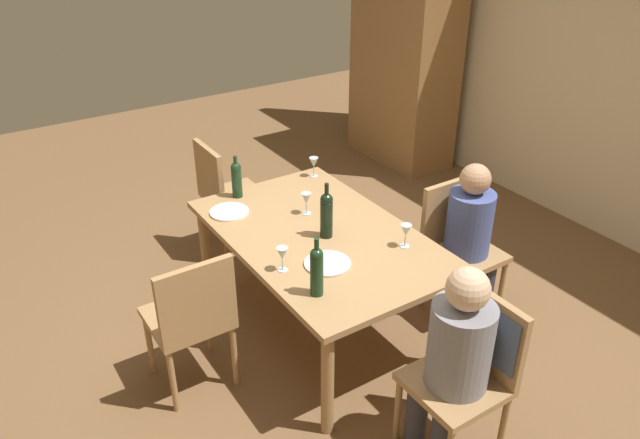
{
  "coord_description": "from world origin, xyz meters",
  "views": [
    {
      "loc": [
        2.79,
        -1.81,
        2.69
      ],
      "look_at": [
        0.0,
        0.0,
        0.83
      ],
      "focal_mm": 34.76,
      "sensor_mm": 36.0,
      "label": 1
    }
  ],
  "objects_px": {
    "dinner_plate_guest_left": "(229,212)",
    "wine_glass_near_left": "(406,231)",
    "wine_bottle_dark_red": "(326,214)",
    "dining_table": "(320,244)",
    "armoire_cabinet": "(405,55)",
    "chair_right_end": "(475,355)",
    "wine_glass_centre": "(282,254)",
    "wine_bottle_tall_green": "(317,270)",
    "wine_glass_far": "(314,163)",
    "chair_far_right": "(457,239)",
    "wine_glass_near_right": "(306,199)",
    "person_woman_host": "(471,232)",
    "person_man_bearded": "(455,355)",
    "wine_bottle_short_olive": "(237,178)",
    "chair_near": "(192,315)",
    "dinner_plate_host": "(327,263)",
    "chair_left_end": "(224,190)"
  },
  "relations": [
    {
      "from": "dinner_plate_guest_left",
      "to": "wine_glass_near_left",
      "type": "bearing_deg",
      "value": 36.15
    },
    {
      "from": "wine_bottle_dark_red",
      "to": "dinner_plate_guest_left",
      "type": "distance_m",
      "value": 0.72
    },
    {
      "from": "dining_table",
      "to": "dinner_plate_guest_left",
      "type": "distance_m",
      "value": 0.66
    },
    {
      "from": "armoire_cabinet",
      "to": "chair_right_end",
      "type": "height_order",
      "value": "armoire_cabinet"
    },
    {
      "from": "wine_glass_near_left",
      "to": "wine_glass_centre",
      "type": "height_order",
      "value": "same"
    },
    {
      "from": "armoire_cabinet",
      "to": "wine_bottle_tall_green",
      "type": "relative_size",
      "value": 6.35
    },
    {
      "from": "dining_table",
      "to": "wine_glass_far",
      "type": "relative_size",
      "value": 11.43
    },
    {
      "from": "armoire_cabinet",
      "to": "dinner_plate_guest_left",
      "type": "relative_size",
      "value": 8.41
    },
    {
      "from": "wine_bottle_dark_red",
      "to": "wine_bottle_tall_green",
      "type": "bearing_deg",
      "value": -38.41
    },
    {
      "from": "wine_glass_near_left",
      "to": "chair_far_right",
      "type": "bearing_deg",
      "value": 100.99
    },
    {
      "from": "wine_glass_near_right",
      "to": "dinner_plate_guest_left",
      "type": "xyz_separation_m",
      "value": [
        -0.29,
        -0.42,
        -0.1
      ]
    },
    {
      "from": "chair_right_end",
      "to": "person_woman_host",
      "type": "bearing_deg",
      "value": -43.76
    },
    {
      "from": "wine_bottle_dark_red",
      "to": "wine_glass_near_right",
      "type": "distance_m",
      "value": 0.32
    },
    {
      "from": "chair_far_right",
      "to": "person_man_bearded",
      "type": "height_order",
      "value": "person_man_bearded"
    },
    {
      "from": "wine_bottle_dark_red",
      "to": "wine_glass_near_left",
      "type": "distance_m",
      "value": 0.49
    },
    {
      "from": "person_woman_host",
      "to": "person_man_bearded",
      "type": "relative_size",
      "value": 0.97
    },
    {
      "from": "chair_far_right",
      "to": "wine_bottle_short_olive",
      "type": "height_order",
      "value": "wine_bottle_short_olive"
    },
    {
      "from": "dining_table",
      "to": "wine_bottle_tall_green",
      "type": "relative_size",
      "value": 4.96
    },
    {
      "from": "armoire_cabinet",
      "to": "wine_glass_centre",
      "type": "distance_m",
      "value": 3.47
    },
    {
      "from": "chair_far_right",
      "to": "person_woman_host",
      "type": "height_order",
      "value": "person_woman_host"
    },
    {
      "from": "chair_right_end",
      "to": "wine_glass_far",
      "type": "xyz_separation_m",
      "value": [
        -1.96,
        0.29,
        0.24
      ]
    },
    {
      "from": "wine_glass_near_left",
      "to": "chair_near",
      "type": "bearing_deg",
      "value": -104.25
    },
    {
      "from": "dining_table",
      "to": "chair_near",
      "type": "height_order",
      "value": "chair_near"
    },
    {
      "from": "chair_near",
      "to": "wine_bottle_dark_red",
      "type": "distance_m",
      "value": 0.99
    },
    {
      "from": "wine_bottle_dark_red",
      "to": "dinner_plate_host",
      "type": "distance_m",
      "value": 0.35
    },
    {
      "from": "armoire_cabinet",
      "to": "dining_table",
      "type": "bearing_deg",
      "value": -49.46
    },
    {
      "from": "wine_bottle_short_olive",
      "to": "wine_glass_near_right",
      "type": "relative_size",
      "value": 2.04
    },
    {
      "from": "chair_far_right",
      "to": "wine_glass_near_left",
      "type": "relative_size",
      "value": 6.17
    },
    {
      "from": "wine_bottle_dark_red",
      "to": "wine_glass_near_right",
      "type": "xyz_separation_m",
      "value": [
        -0.32,
        0.05,
        -0.05
      ]
    },
    {
      "from": "person_woman_host",
      "to": "wine_glass_far",
      "type": "height_order",
      "value": "person_woman_host"
    },
    {
      "from": "dining_table",
      "to": "chair_near",
      "type": "relative_size",
      "value": 1.85
    },
    {
      "from": "chair_right_end",
      "to": "armoire_cabinet",
      "type": "bearing_deg",
      "value": -34.13
    },
    {
      "from": "dinner_plate_host",
      "to": "chair_right_end",
      "type": "bearing_deg",
      "value": 16.99
    },
    {
      "from": "wine_glass_centre",
      "to": "wine_glass_near_right",
      "type": "xyz_separation_m",
      "value": [
        -0.5,
        0.47,
        0.0
      ]
    },
    {
      "from": "person_man_bearded",
      "to": "wine_glass_far",
      "type": "bearing_deg",
      "value": -12.76
    },
    {
      "from": "person_man_bearded",
      "to": "dinner_plate_guest_left",
      "type": "distance_m",
      "value": 1.82
    },
    {
      "from": "wine_bottle_short_olive",
      "to": "wine_glass_far",
      "type": "xyz_separation_m",
      "value": [
        0.01,
        0.62,
        -0.03
      ]
    },
    {
      "from": "wine_bottle_short_olive",
      "to": "dinner_plate_guest_left",
      "type": "height_order",
      "value": "wine_bottle_short_olive"
    },
    {
      "from": "person_woman_host",
      "to": "wine_glass_centre",
      "type": "bearing_deg",
      "value": -7.9
    },
    {
      "from": "chair_far_right",
      "to": "dinner_plate_guest_left",
      "type": "bearing_deg",
      "value": -33.82
    },
    {
      "from": "wine_bottle_dark_red",
      "to": "wine_glass_centre",
      "type": "xyz_separation_m",
      "value": [
        0.18,
        -0.42,
        -0.05
      ]
    },
    {
      "from": "armoire_cabinet",
      "to": "wine_bottle_dark_red",
      "type": "relative_size",
      "value": 6.03
    },
    {
      "from": "person_man_bearded",
      "to": "wine_bottle_dark_red",
      "type": "bearing_deg",
      "value": -2.03
    },
    {
      "from": "chair_right_end",
      "to": "wine_bottle_short_olive",
      "type": "bearing_deg",
      "value": 9.4
    },
    {
      "from": "person_woman_host",
      "to": "chair_far_right",
      "type": "bearing_deg",
      "value": -90.0
    },
    {
      "from": "chair_left_end",
      "to": "wine_bottle_short_olive",
      "type": "bearing_deg",
      "value": -13.13
    },
    {
      "from": "dining_table",
      "to": "wine_glass_centre",
      "type": "distance_m",
      "value": 0.49
    },
    {
      "from": "armoire_cabinet",
      "to": "person_man_bearded",
      "type": "distance_m",
      "value": 3.96
    },
    {
      "from": "chair_near",
      "to": "armoire_cabinet",
      "type": "bearing_deg",
      "value": 32.56
    },
    {
      "from": "wine_bottle_tall_green",
      "to": "dinner_plate_host",
      "type": "height_order",
      "value": "wine_bottle_tall_green"
    }
  ]
}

